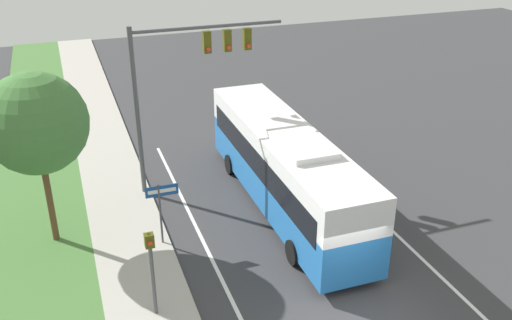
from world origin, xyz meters
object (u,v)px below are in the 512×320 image
at_px(signal_gantry, 185,71).
at_px(pedestrian_signal, 151,261).
at_px(bus, 285,165).
at_px(street_sign, 161,203).

relative_size(signal_gantry, pedestrian_signal, 2.42).
bearing_deg(bus, pedestrian_signal, -142.27).
xyz_separation_m(signal_gantry, street_sign, (-2.06, -4.24, -3.57)).
height_order(bus, signal_gantry, signal_gantry).
relative_size(bus, pedestrian_signal, 4.04).
relative_size(signal_gantry, street_sign, 2.87).
relative_size(pedestrian_signal, street_sign, 1.19).
xyz_separation_m(signal_gantry, pedestrian_signal, (-3.09, -8.08, -3.29)).
xyz_separation_m(pedestrian_signal, street_sign, (1.03, 3.84, -0.28)).
height_order(signal_gantry, street_sign, signal_gantry).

